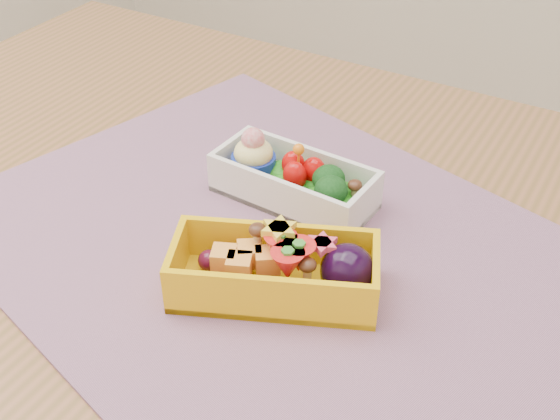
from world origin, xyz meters
The scene contains 4 objects.
table centered at (0.00, 0.00, 0.65)m, with size 1.20×0.80×0.75m.
placemat centered at (-0.04, 0.02, 0.75)m, with size 0.55×0.42×0.00m, color gray.
bento_white centered at (-0.06, 0.09, 0.77)m, with size 0.16×0.08×0.06m.
bento_yellow centered at (0.00, -0.03, 0.78)m, with size 0.18×0.13×0.06m.
Camera 1 is at (0.21, -0.40, 1.15)m, focal length 45.75 mm.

